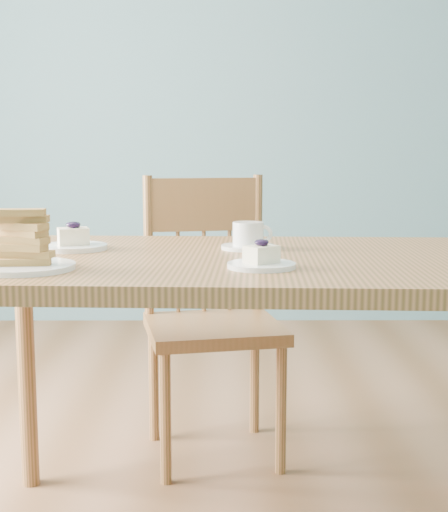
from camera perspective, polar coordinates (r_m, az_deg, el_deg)
The scene contains 7 objects.
room at distance 2.03m, azimuth 0.47°, elevation 16.01°, with size 5.01×5.01×2.71m.
dining_table at distance 1.84m, azimuth 1.37°, elevation -2.50°, with size 1.56×0.94×0.81m.
dining_chair at distance 2.54m, azimuth -1.02°, elevation -4.65°, with size 0.53×0.51×1.00m.
cheesecake_plate_near at distance 1.63m, azimuth 3.01°, elevation -0.37°, with size 0.16×0.16×0.07m.
cheesecake_plate_far at distance 1.98m, azimuth -11.95°, elevation 1.07°, with size 0.18×0.18×0.08m.
coffee_cup at distance 1.95m, azimuth 1.99°, elevation 1.48°, with size 0.15×0.15×0.07m.
biscotti_plate at distance 1.66m, azimuth -15.76°, elevation 0.56°, with size 0.23×0.23×0.14m.
Camera 1 is at (-0.02, -2.01, 1.07)m, focal length 50.00 mm.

